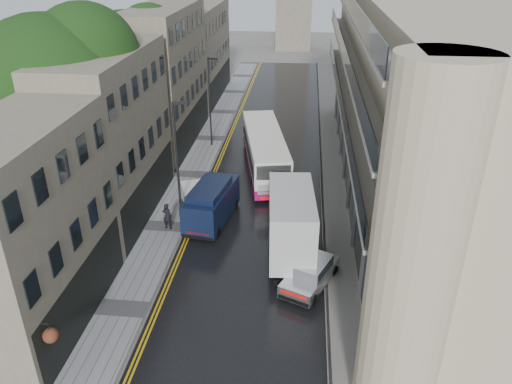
% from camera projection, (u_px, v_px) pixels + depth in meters
% --- Properties ---
extents(road, '(9.00, 85.00, 0.02)m').
position_uv_depth(road, '(264.00, 178.00, 39.88)').
color(road, black).
rests_on(road, ground).
extents(left_sidewalk, '(2.70, 85.00, 0.12)m').
position_uv_depth(left_sidewalk, '(192.00, 175.00, 40.38)').
color(left_sidewalk, gray).
rests_on(left_sidewalk, ground).
extents(right_sidewalk, '(1.80, 85.00, 0.12)m').
position_uv_depth(right_sidewalk, '(332.00, 181.00, 39.38)').
color(right_sidewalk, slate).
rests_on(right_sidewalk, ground).
extents(old_shop_row, '(4.50, 56.00, 12.00)m').
position_uv_depth(old_shop_row, '(151.00, 93.00, 40.25)').
color(old_shop_row, gray).
rests_on(old_shop_row, ground).
extents(modern_block, '(8.00, 40.00, 14.00)m').
position_uv_depth(modern_block, '(411.00, 102.00, 34.50)').
color(modern_block, tan).
rests_on(modern_block, ground).
extents(tree_near, '(10.56, 10.56, 13.89)m').
position_uv_depth(tree_near, '(56.00, 120.00, 31.20)').
color(tree_near, black).
rests_on(tree_near, ground).
extents(tree_far, '(9.24, 9.24, 12.46)m').
position_uv_depth(tree_far, '(130.00, 80.00, 43.05)').
color(tree_far, black).
rests_on(tree_far, ground).
extents(cream_bus, '(4.91, 12.23, 3.26)m').
position_uv_depth(cream_bus, '(253.00, 169.00, 37.47)').
color(cream_bus, white).
rests_on(cream_bus, road).
extents(white_lorry, '(3.14, 8.50, 4.37)m').
position_uv_depth(white_lorry, '(271.00, 239.00, 27.66)').
color(white_lorry, silver).
rests_on(white_lorry, road).
extents(silver_hatchback, '(3.39, 4.61, 1.58)m').
position_uv_depth(silver_hatchback, '(284.00, 282.00, 26.40)').
color(silver_hatchback, '#B3B2B8').
rests_on(silver_hatchback, road).
extents(white_van, '(3.08, 4.44, 1.85)m').
position_uv_depth(white_van, '(189.00, 214.00, 32.70)').
color(white_van, white).
rests_on(white_van, road).
extents(navy_van, '(3.09, 5.86, 2.84)m').
position_uv_depth(navy_van, '(186.00, 214.00, 31.73)').
color(navy_van, black).
rests_on(navy_van, road).
extents(pedestrian, '(0.75, 0.59, 1.82)m').
position_uv_depth(pedestrian, '(167.00, 216.00, 32.31)').
color(pedestrian, black).
rests_on(pedestrian, left_sidewalk).
extents(lamp_post_near, '(0.96, 0.56, 8.47)m').
position_uv_depth(lamp_post_near, '(178.00, 169.00, 30.84)').
color(lamp_post_near, black).
rests_on(lamp_post_near, left_sidewalk).
extents(lamp_post_far, '(0.91, 0.46, 7.95)m').
position_uv_depth(lamp_post_far, '(210.00, 103.00, 44.33)').
color(lamp_post_far, black).
rests_on(lamp_post_far, left_sidewalk).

